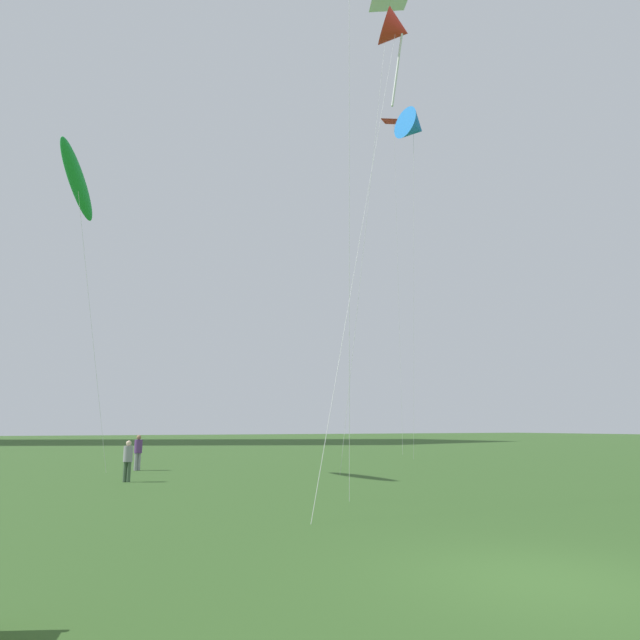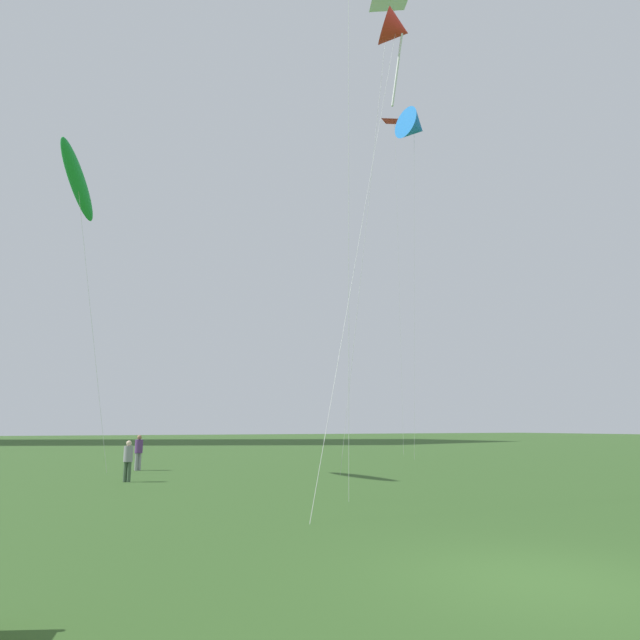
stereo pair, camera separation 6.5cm
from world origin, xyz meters
name	(u,v)px [view 2 (the right image)]	position (x,y,z in m)	size (l,w,h in m)	color
ground	(544,582)	(0.00, 0.00, 0.00)	(280.00, 280.00, 0.00)	#335623
person_standing_0	(128,458)	(-3.76, 16.89, 0.91)	(0.35, 0.35, 1.57)	#3F593F
person_standing_1	(139,450)	(-2.67, 22.62, 0.98)	(0.38, 0.38, 1.70)	gray
kite_flying_0	(395,123)	(16.21, 27.60, 26.22)	(2.28, 3.19, 26.82)	silver
kite_flying_1	(396,30)	(6.36, 12.53, 20.19)	(8.54, 8.16, 21.20)	silver
kite_flying_5	(414,127)	(13.29, 20.97, 21.55)	(2.44, 4.48, 22.71)	silver
kite_flying_6	(389,3)	(7.53, 14.82, 23.91)	(3.88, 2.79, 24.56)	silver
kite_flying_7	(78,182)	(-6.45, 19.90, 13.18)	(3.43, 4.63, 14.54)	silver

